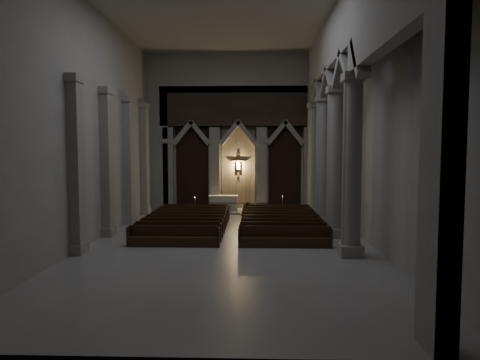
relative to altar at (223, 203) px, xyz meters
The scene contains 11 objects.
room 12.76m from the altar, 84.14° to the right, with size 24.00×24.10×12.00m.
sanctuary_wall 6.07m from the altar, 38.09° to the left, with size 14.00×0.77×12.00m.
right_arcade 13.48m from the altar, 54.79° to the right, with size 1.00×24.00×12.00m.
left_pilasters 9.68m from the altar, 128.24° to the right, with size 0.60×13.00×8.03m.
sanctuary_step 1.27m from the altar, ahead, with size 8.50×2.60×0.15m, color gray.
altar is the anchor object (origin of this frame).
altar_rail 1.89m from the altar, 54.52° to the right, with size 4.62×0.09×0.91m.
candle_stand_left 2.41m from the altar, 145.16° to the right, with size 0.21×0.21×1.26m.
candle_stand_right 4.51m from the altar, 12.15° to the right, with size 0.23×0.23×1.36m.
pews 7.60m from the altar, 81.70° to the right, with size 9.91×8.66×1.01m.
worshipper 4.09m from the altar, 62.31° to the right, with size 0.44×0.29×1.19m, color black.
Camera 1 is at (1.19, -21.35, 4.73)m, focal length 32.00 mm.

